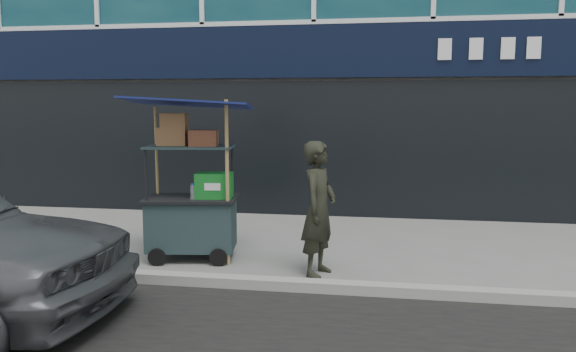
# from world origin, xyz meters

# --- Properties ---
(ground) EXTENTS (80.00, 80.00, 0.00)m
(ground) POSITION_xyz_m (0.00, 0.00, 0.00)
(ground) COLOR slate
(ground) RESTS_ON ground
(curb) EXTENTS (80.00, 0.18, 0.12)m
(curb) POSITION_xyz_m (0.00, -0.20, 0.06)
(curb) COLOR gray
(curb) RESTS_ON ground
(vendor_cart) EXTENTS (1.70, 1.31, 2.10)m
(vendor_cart) POSITION_xyz_m (-1.19, 0.83, 0.74)
(vendor_cart) COLOR #19292A
(vendor_cart) RESTS_ON ground
(vendor_man) EXTENTS (0.52, 0.66, 1.58)m
(vendor_man) POSITION_xyz_m (0.49, 0.42, 0.79)
(vendor_man) COLOR black
(vendor_man) RESTS_ON ground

